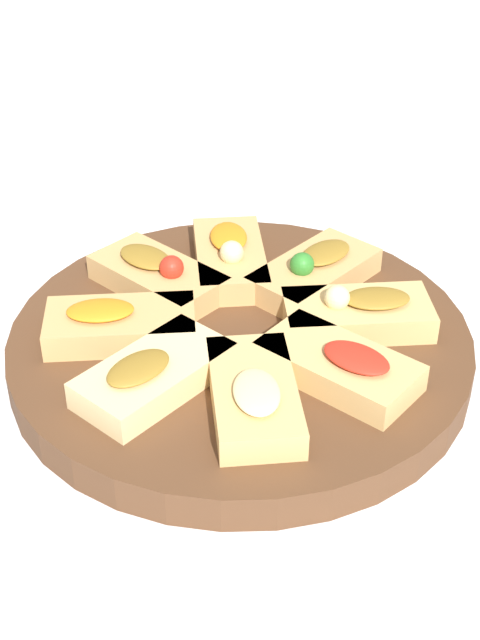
# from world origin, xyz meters

# --- Properties ---
(ground_plane) EXTENTS (3.00, 3.00, 0.00)m
(ground_plane) POSITION_xyz_m (0.00, 0.00, 0.00)
(ground_plane) COLOR white
(serving_board) EXTENTS (0.33, 0.33, 0.03)m
(serving_board) POSITION_xyz_m (0.00, 0.00, 0.01)
(serving_board) COLOR #51331E
(serving_board) RESTS_ON ground_plane
(focaccia_slice_0) EXTENTS (0.08, 0.12, 0.03)m
(focaccia_slice_0) POSITION_xyz_m (0.03, -0.08, 0.04)
(focaccia_slice_0) COLOR tan
(focaccia_slice_0) RESTS_ON serving_board
(focaccia_slice_1) EXTENTS (0.12, 0.09, 0.03)m
(focaccia_slice_1) POSITION_xyz_m (0.08, -0.04, 0.04)
(focaccia_slice_1) COLOR #E5C689
(focaccia_slice_1) RESTS_ON serving_board
(focaccia_slice_2) EXTENTS (0.12, 0.09, 0.03)m
(focaccia_slice_2) POSITION_xyz_m (0.08, 0.03, 0.04)
(focaccia_slice_2) COLOR tan
(focaccia_slice_2) RESTS_ON serving_board
(focaccia_slice_3) EXTENTS (0.09, 0.12, 0.03)m
(focaccia_slice_3) POSITION_xyz_m (0.04, 0.08, 0.04)
(focaccia_slice_3) COLOR tan
(focaccia_slice_3) RESTS_ON serving_board
(focaccia_slice_4) EXTENTS (0.08, 0.12, 0.03)m
(focaccia_slice_4) POSITION_xyz_m (-0.03, 0.08, 0.04)
(focaccia_slice_4) COLOR tan
(focaccia_slice_4) RESTS_ON serving_board
(focaccia_slice_5) EXTENTS (0.12, 0.09, 0.03)m
(focaccia_slice_5) POSITION_xyz_m (-0.07, 0.04, 0.04)
(focaccia_slice_5) COLOR tan
(focaccia_slice_5) RESTS_ON serving_board
(focaccia_slice_6) EXTENTS (0.12, 0.09, 0.03)m
(focaccia_slice_6) POSITION_xyz_m (-0.08, -0.03, 0.04)
(focaccia_slice_6) COLOR tan
(focaccia_slice_6) RESTS_ON serving_board
(focaccia_slice_7) EXTENTS (0.09, 0.12, 0.03)m
(focaccia_slice_7) POSITION_xyz_m (-0.04, -0.07, 0.04)
(focaccia_slice_7) COLOR tan
(focaccia_slice_7) RESTS_ON serving_board
(water_glass) EXTENTS (0.07, 0.07, 0.08)m
(water_glass) POSITION_xyz_m (-0.15, -0.25, 0.04)
(water_glass) COLOR silver
(water_glass) RESTS_ON ground_plane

